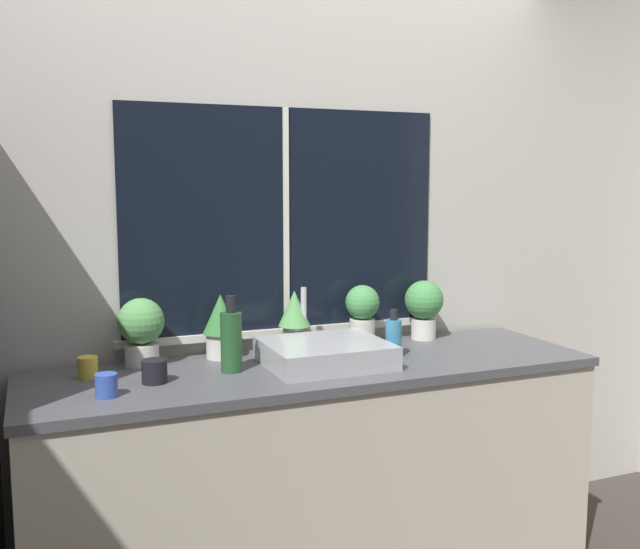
{
  "coord_description": "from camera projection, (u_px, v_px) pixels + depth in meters",
  "views": [
    {
      "loc": [
        -1.0,
        -2.18,
        1.59
      ],
      "look_at": [
        0.02,
        0.31,
        1.25
      ],
      "focal_mm": 40.0,
      "sensor_mm": 36.0,
      "label": 1
    }
  ],
  "objects": [
    {
      "name": "mug_blue",
      "position": [
        106.0,
        385.0,
        2.33
      ],
      "size": [
        0.07,
        0.07,
        0.08
      ],
      "color": "#3351AD",
      "rests_on": "counter"
    },
    {
      "name": "wall_right",
      "position": [
        551.0,
        222.0,
        4.57
      ],
      "size": [
        0.06,
        7.0,
        2.7
      ],
      "color": "#BCB7AD",
      "rests_on": "ground_plane"
    },
    {
      "name": "mug_yellow",
      "position": [
        88.0,
        368.0,
        2.55
      ],
      "size": [
        0.07,
        0.07,
        0.08
      ],
      "color": "gold",
      "rests_on": "counter"
    },
    {
      "name": "potted_plant_center",
      "position": [
        295.0,
        316.0,
        2.96
      ],
      "size": [
        0.13,
        0.13,
        0.25
      ],
      "color": "silver",
      "rests_on": "counter"
    },
    {
      "name": "sink",
      "position": [
        325.0,
        353.0,
        2.75
      ],
      "size": [
        0.46,
        0.46,
        0.27
      ],
      "color": "#ADADB2",
      "rests_on": "counter"
    },
    {
      "name": "mug_black",
      "position": [
        154.0,
        371.0,
        2.49
      ],
      "size": [
        0.09,
        0.09,
        0.08
      ],
      "color": "black",
      "rests_on": "counter"
    },
    {
      "name": "soap_bottle",
      "position": [
        393.0,
        337.0,
        2.86
      ],
      "size": [
        0.06,
        0.06,
        0.19
      ],
      "color": "teal",
      "rests_on": "counter"
    },
    {
      "name": "counter",
      "position": [
        316.0,
        475.0,
        2.81
      ],
      "size": [
        2.2,
        0.65,
        0.9
      ],
      "color": "beige",
      "rests_on": "ground_plane"
    },
    {
      "name": "bottle_tall",
      "position": [
        231.0,
        340.0,
        2.63
      ],
      "size": [
        0.08,
        0.08,
        0.29
      ],
      "color": "#235128",
      "rests_on": "counter"
    },
    {
      "name": "potted_plant_right",
      "position": [
        362.0,
        311.0,
        3.08
      ],
      "size": [
        0.15,
        0.15,
        0.26
      ],
      "color": "silver",
      "rests_on": "counter"
    },
    {
      "name": "potted_plant_far_left",
      "position": [
        141.0,
        328.0,
        2.72
      ],
      "size": [
        0.18,
        0.18,
        0.26
      ],
      "color": "silver",
      "rests_on": "counter"
    },
    {
      "name": "potted_plant_far_right",
      "position": [
        424.0,
        305.0,
        3.19
      ],
      "size": [
        0.17,
        0.17,
        0.26
      ],
      "color": "silver",
      "rests_on": "counter"
    },
    {
      "name": "wall_back",
      "position": [
        283.0,
        241.0,
        3.05
      ],
      "size": [
        8.0,
        0.09,
        2.7
      ],
      "color": "#BCB7AD",
      "rests_on": "ground_plane"
    },
    {
      "name": "potted_plant_left",
      "position": [
        221.0,
        323.0,
        2.84
      ],
      "size": [
        0.14,
        0.14,
        0.26
      ],
      "color": "silver",
      "rests_on": "counter"
    }
  ]
}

